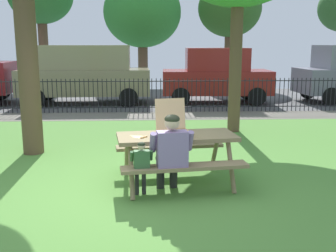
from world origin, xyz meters
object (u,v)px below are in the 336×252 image
object	(u,v)px
far_tree_midright	(230,9)
parked_car_center	(216,75)
pizza_box_open	(173,126)
parked_car_left	(85,73)
picnic_table_foreground	(177,146)
far_tree_center	(142,13)
pizza_slice_on_table	(139,136)
adult_at_table	(171,151)
child_at_table	(141,164)

from	to	relation	value
far_tree_midright	parked_car_center	bearing A→B (deg)	-104.67
pizza_box_open	parked_car_left	world-z (taller)	parked_car_left
picnic_table_foreground	far_tree_center	xyz separation A→B (m)	(-0.73, 14.96, 3.05)
pizza_slice_on_table	adult_at_table	bearing A→B (deg)	-41.52
pizza_slice_on_table	picnic_table_foreground	bearing A→B (deg)	11.56
pizza_box_open	far_tree_midright	bearing A→B (deg)	75.96
parked_car_left	far_tree_center	world-z (taller)	far_tree_center
child_at_table	parked_car_center	xyz separation A→B (m)	(2.57, 9.33, 0.51)
picnic_table_foreground	parked_car_center	distance (m)	8.97
pizza_box_open	far_tree_center	size ratio (longest dim) A/B	0.11
far_tree_center	picnic_table_foreground	bearing A→B (deg)	-87.20
child_at_table	far_tree_midright	distance (m)	16.47
adult_at_table	far_tree_midright	distance (m)	16.25
picnic_table_foreground	parked_car_left	xyz separation A→B (m)	(-2.71, 8.73, 0.50)
adult_at_table	far_tree_center	bearing A→B (deg)	92.27
pizza_slice_on_table	parked_car_center	bearing A→B (deg)	73.58
parked_car_left	pizza_box_open	bearing A→B (deg)	-72.93
picnic_table_foreground	parked_car_left	world-z (taller)	parked_car_left
far_tree_midright	pizza_slice_on_table	bearing A→B (deg)	-105.70
pizza_box_open	parked_car_center	distance (m)	8.90
adult_at_table	pizza_box_open	bearing A→B (deg)	84.13
pizza_box_open	far_tree_midright	distance (m)	15.62
pizza_box_open	parked_car_left	distance (m)	9.05
pizza_box_open	child_at_table	distance (m)	0.92
adult_at_table	parked_car_left	size ratio (longest dim) A/B	0.26
picnic_table_foreground	far_tree_center	size ratio (longest dim) A/B	0.36
pizza_slice_on_table	parked_car_center	xyz separation A→B (m)	(2.61, 8.84, 0.23)
pizza_box_open	pizza_slice_on_table	size ratio (longest dim) A/B	2.31
parked_car_left	far_tree_center	xyz separation A→B (m)	(1.98, 6.23, 2.55)
picnic_table_foreground	parked_car_center	size ratio (longest dim) A/B	0.50
child_at_table	pizza_box_open	bearing A→B (deg)	54.95
adult_at_table	parked_car_left	xyz separation A→B (m)	(-2.59, 9.25, 0.44)
far_tree_center	parked_car_center	bearing A→B (deg)	-66.08
child_at_table	parked_car_left	size ratio (longest dim) A/B	0.18
adult_at_table	parked_car_left	bearing A→B (deg)	105.68
parked_car_left	far_tree_center	size ratio (longest dim) A/B	0.86
child_at_table	pizza_slice_on_table	bearing A→B (deg)	94.51
pizza_slice_on_table	parked_car_left	distance (m)	9.10
pizza_slice_on_table	adult_at_table	world-z (taller)	adult_at_table
parked_car_center	pizza_slice_on_table	bearing A→B (deg)	-106.42
picnic_table_foreground	pizza_box_open	world-z (taller)	pizza_box_open
picnic_table_foreground	far_tree_midright	distance (m)	15.74
picnic_table_foreground	far_tree_midright	size ratio (longest dim) A/B	0.37
picnic_table_foreground	parked_car_left	bearing A→B (deg)	107.26
parked_car_left	far_tree_center	distance (m)	7.02
adult_at_table	parked_car_left	world-z (taller)	parked_car_left
pizza_slice_on_table	child_at_table	world-z (taller)	child_at_table
child_at_table	parked_car_left	bearing A→B (deg)	103.14
parked_car_center	picnic_table_foreground	bearing A→B (deg)	-103.12
far_tree_center	pizza_box_open	bearing A→B (deg)	-87.40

